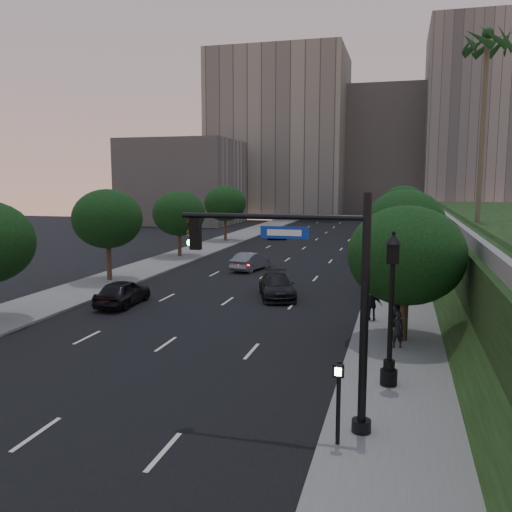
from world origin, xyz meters
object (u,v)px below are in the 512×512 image
(pedestrian_c, at_px, (372,305))
(pedestrian_a, at_px, (397,330))
(pedestrian_b, at_px, (397,309))
(traffic_signal_mast, at_px, (325,310))
(sedan_far_left, at_px, (276,233))
(sedan_near_left, at_px, (123,292))
(sedan_mid_left, at_px, (251,261))
(sedan_near_right, at_px, (277,286))
(street_lamp, at_px, (391,316))
(sedan_far_right, at_px, (365,255))

(pedestrian_c, bearing_deg, pedestrian_a, 110.94)
(pedestrian_b, height_order, pedestrian_c, pedestrian_b)
(traffic_signal_mast, bearing_deg, sedan_far_left, 104.34)
(sedan_near_left, relative_size, pedestrian_b, 2.53)
(sedan_mid_left, relative_size, pedestrian_b, 2.50)
(sedan_near_right, bearing_deg, traffic_signal_mast, -91.53)
(street_lamp, distance_m, sedan_near_right, 15.51)
(sedan_mid_left, bearing_deg, sedan_near_left, 87.78)
(street_lamp, xyz_separation_m, pedestrian_b, (0.22, 8.01, -1.58))
(sedan_far_right, xyz_separation_m, pedestrian_c, (1.75, -21.60, 0.33))
(pedestrian_c, bearing_deg, traffic_signal_mast, 91.64)
(sedan_near_left, xyz_separation_m, pedestrian_a, (15.69, -4.74, 0.18))
(traffic_signal_mast, height_order, sedan_mid_left, traffic_signal_mast)
(sedan_far_right, xyz_separation_m, pedestrian_a, (3.03, -26.04, 0.31))
(street_lamp, height_order, sedan_far_right, street_lamp)
(pedestrian_a, bearing_deg, sedan_far_right, -103.89)
(sedan_far_right, height_order, pedestrian_c, pedestrian_c)
(sedan_far_right, bearing_deg, street_lamp, -81.26)
(traffic_signal_mast, bearing_deg, pedestrian_c, 86.75)
(street_lamp, relative_size, sedan_near_left, 1.23)
(sedan_near_left, height_order, sedan_far_left, sedan_near_left)
(sedan_near_right, height_order, pedestrian_a, pedestrian_a)
(street_lamp, relative_size, sedan_mid_left, 1.25)
(traffic_signal_mast, bearing_deg, sedan_mid_left, 109.63)
(street_lamp, distance_m, sedan_far_left, 50.21)
(sedan_near_left, distance_m, sedan_near_right, 9.41)
(traffic_signal_mast, height_order, pedestrian_a, traffic_signal_mast)
(sedan_near_left, bearing_deg, pedestrian_b, 173.78)
(pedestrian_a, distance_m, pedestrian_b, 3.53)
(street_lamp, relative_size, sedan_far_right, 1.49)
(sedan_far_left, relative_size, pedestrian_a, 3.13)
(sedan_far_left, height_order, pedestrian_a, pedestrian_a)
(traffic_signal_mast, relative_size, sedan_far_left, 1.39)
(pedestrian_c, bearing_deg, pedestrian_b, 148.72)
(sedan_mid_left, xyz_separation_m, pedestrian_b, (11.71, -15.33, 0.31))
(street_lamp, bearing_deg, pedestrian_b, 88.46)
(traffic_signal_mast, relative_size, sedan_mid_left, 1.55)
(traffic_signal_mast, distance_m, pedestrian_c, 13.14)
(traffic_signal_mast, xyz_separation_m, sedan_mid_left, (-9.72, 27.25, -2.93))
(sedan_near_right, bearing_deg, pedestrian_c, -56.22)
(traffic_signal_mast, distance_m, pedestrian_a, 9.05)
(sedan_mid_left, distance_m, sedan_far_left, 24.79)
(traffic_signal_mast, bearing_deg, pedestrian_a, 76.55)
(sedan_far_left, bearing_deg, pedestrian_c, 92.59)
(sedan_far_right, bearing_deg, traffic_signal_mast, -84.78)
(sedan_far_left, bearing_deg, sedan_near_right, 85.81)
(sedan_near_left, bearing_deg, sedan_far_right, -122.50)
(traffic_signal_mast, relative_size, pedestrian_a, 4.35)
(sedan_near_left, distance_m, sedan_mid_left, 14.66)
(pedestrian_c, bearing_deg, sedan_mid_left, -49.15)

